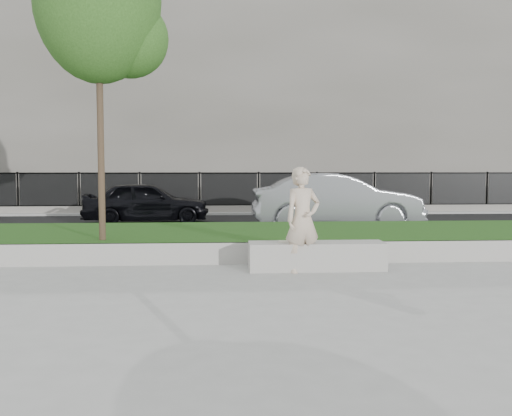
{
  "coord_description": "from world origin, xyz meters",
  "views": [
    {
      "loc": [
        0.13,
        -9.25,
        1.75
      ],
      "look_at": [
        0.81,
        1.2,
        1.02
      ],
      "focal_mm": 40.0,
      "sensor_mm": 36.0,
      "label": 1
    }
  ],
  "objects": [
    {
      "name": "iron_fence",
      "position": [
        0.0,
        12.0,
        0.54
      ],
      "size": [
        32.0,
        0.3,
        1.5
      ],
      "color": "slate",
      "rests_on": "far_pavement"
    },
    {
      "name": "grass_bank",
      "position": [
        0.0,
        3.0,
        0.2
      ],
      "size": [
        34.0,
        4.0,
        0.4
      ],
      "primitive_type": "cube",
      "color": "#0D330C",
      "rests_on": "ground"
    },
    {
      "name": "grass_kerb",
      "position": [
        0.0,
        1.04,
        0.2
      ],
      "size": [
        34.0,
        0.08,
        0.4
      ],
      "primitive_type": "cube",
      "color": "gray",
      "rests_on": "ground"
    },
    {
      "name": "ground",
      "position": [
        0.0,
        0.0,
        0.0
      ],
      "size": [
        90.0,
        90.0,
        0.0
      ],
      "primitive_type": "plane",
      "color": "gray",
      "rests_on": "ground"
    },
    {
      "name": "car_silver",
      "position": [
        3.45,
        6.74,
        0.82
      ],
      "size": [
        4.76,
        1.69,
        1.57
      ],
      "primitive_type": "imported",
      "rotation": [
        0.0,
        0.0,
        1.58
      ],
      "color": "gray",
      "rests_on": "street"
    },
    {
      "name": "man",
      "position": [
        1.52,
        0.19,
        0.89
      ],
      "size": [
        0.76,
        0.63,
        1.77
      ],
      "primitive_type": "imported",
      "rotation": [
        0.0,
        0.0,
        0.37
      ],
      "color": "beige",
      "rests_on": "ground"
    },
    {
      "name": "far_pavement",
      "position": [
        0.0,
        13.0,
        0.06
      ],
      "size": [
        34.0,
        3.0,
        0.12
      ],
      "primitive_type": "cube",
      "color": "gray",
      "rests_on": "ground"
    },
    {
      "name": "street",
      "position": [
        0.0,
        8.5,
        0.02
      ],
      "size": [
        34.0,
        7.0,
        0.04
      ],
      "primitive_type": "cube",
      "color": "black",
      "rests_on": "ground"
    },
    {
      "name": "building_facade",
      "position": [
        0.0,
        20.0,
        5.0
      ],
      "size": [
        34.0,
        10.0,
        10.0
      ],
      "primitive_type": "cube",
      "color": "#5A564F",
      "rests_on": "ground"
    },
    {
      "name": "young_tree",
      "position": [
        -1.99,
        1.63,
        4.7
      ],
      "size": [
        2.42,
        2.31,
        5.92
      ],
      "color": "#38281C",
      "rests_on": "grass_bank"
    },
    {
      "name": "stone_bench",
      "position": [
        1.8,
        0.4,
        0.24
      ],
      "size": [
        2.34,
        0.58,
        0.48
      ],
      "primitive_type": "cube",
      "color": "gray",
      "rests_on": "ground"
    },
    {
      "name": "car_dark",
      "position": [
        -2.14,
        8.56,
        0.7
      ],
      "size": [
        3.99,
        1.91,
        1.31
      ],
      "primitive_type": "imported",
      "rotation": [
        0.0,
        0.0,
        1.67
      ],
      "color": "black",
      "rests_on": "street"
    },
    {
      "name": "book",
      "position": [
        1.26,
        0.42,
        0.49
      ],
      "size": [
        0.25,
        0.2,
        0.03
      ],
      "primitive_type": "cube",
      "rotation": [
        0.0,
        0.0,
        -0.16
      ],
      "color": "beige",
      "rests_on": "stone_bench"
    }
  ]
}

